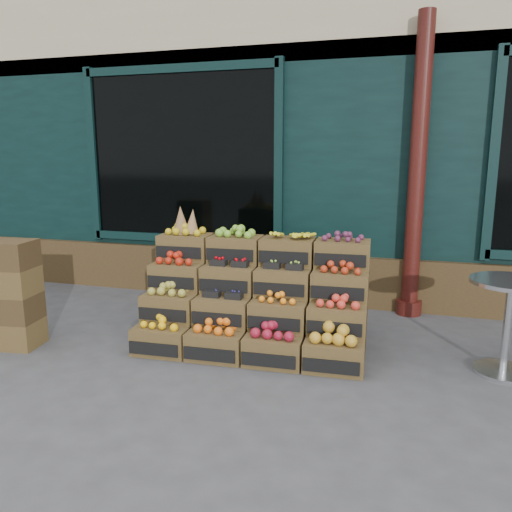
# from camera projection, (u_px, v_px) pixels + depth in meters

# --- Properties ---
(ground) EXTENTS (60.00, 60.00, 0.00)m
(ground) POSITION_uv_depth(u_px,v_px,m) (255.00, 376.00, 4.05)
(ground) COLOR #434346
(ground) RESTS_ON ground
(shop_facade) EXTENTS (12.00, 6.24, 4.80)m
(shop_facade) POSITION_uv_depth(u_px,v_px,m) (342.00, 116.00, 8.38)
(shop_facade) COLOR black
(shop_facade) RESTS_ON ground
(crate_display) EXTENTS (2.09, 1.09, 1.28)m
(crate_display) POSITION_uv_depth(u_px,v_px,m) (255.00, 304.00, 4.68)
(crate_display) COLOR brown
(crate_display) RESTS_ON ground
(spare_crates) EXTENTS (0.54, 0.41, 1.00)m
(spare_crates) POSITION_uv_depth(u_px,v_px,m) (9.00, 294.00, 4.61)
(spare_crates) COLOR brown
(spare_crates) RESTS_ON ground
(bistro_table) EXTENTS (0.63, 0.63, 0.79)m
(bistro_table) POSITION_uv_depth(u_px,v_px,m) (508.00, 316.00, 4.01)
(bistro_table) COLOR silver
(bistro_table) RESTS_ON ground
(shopkeeper) EXTENTS (0.91, 0.74, 2.17)m
(shopkeeper) POSITION_uv_depth(u_px,v_px,m) (189.00, 204.00, 7.01)
(shopkeeper) COLOR #1A5C24
(shopkeeper) RESTS_ON ground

